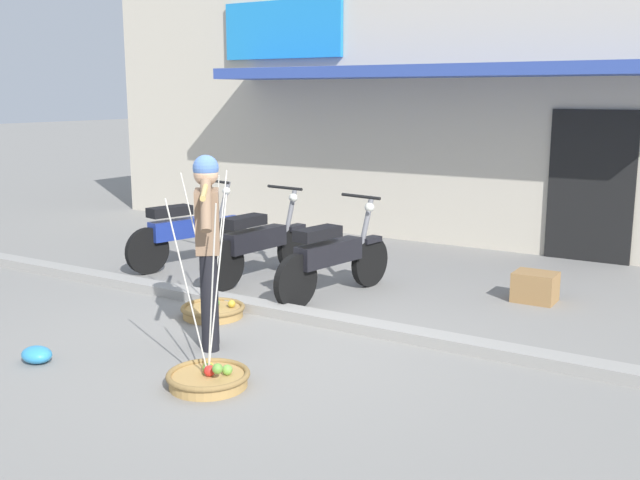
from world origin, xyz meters
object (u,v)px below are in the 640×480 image
object	(u,v)px
plastic_litter_bag	(37,355)
motorcycle_second_in_row	(259,243)
wooden_crate	(535,287)
fruit_basket_left_side	(213,309)
fruit_vendor	(208,238)
fruit_basket_right_side	(209,377)
motorcycle_third_in_row	(333,257)
motorcycle_nearest_shop	(187,232)

from	to	relation	value
plastic_litter_bag	motorcycle_second_in_row	bearing A→B (deg)	91.05
motorcycle_second_in_row	wooden_crate	distance (m)	3.19
plastic_litter_bag	wooden_crate	world-z (taller)	wooden_crate
wooden_crate	fruit_basket_left_side	bearing A→B (deg)	-139.12
fruit_vendor	fruit_basket_right_side	bearing A→B (deg)	-51.30
fruit_basket_left_side	motorcycle_third_in_row	bearing A→B (deg)	61.98
wooden_crate	fruit_basket_right_side	bearing A→B (deg)	-111.82
fruit_basket_right_side	motorcycle_second_in_row	world-z (taller)	fruit_basket_right_side
fruit_vendor	motorcycle_second_in_row	world-z (taller)	fruit_vendor
fruit_basket_left_side	motorcycle_nearest_shop	xyz separation A→B (m)	(-1.69, 1.54, 0.38)
fruit_basket_left_side	wooden_crate	bearing A→B (deg)	40.88
fruit_vendor	wooden_crate	xyz separation A→B (m)	(2.03, 2.96, -0.82)
motorcycle_nearest_shop	plastic_litter_bag	world-z (taller)	motorcycle_nearest_shop
plastic_litter_bag	fruit_basket_left_side	bearing A→B (deg)	76.84
fruit_vendor	fruit_basket_left_side	bearing A→B (deg)	128.49
motorcycle_third_in_row	plastic_litter_bag	distance (m)	3.23
motorcycle_nearest_shop	motorcycle_third_in_row	size ratio (longest dim) A/B	0.98
fruit_vendor	wooden_crate	size ratio (longest dim) A/B	3.85
motorcycle_third_in_row	wooden_crate	distance (m)	2.20
fruit_basket_left_side	motorcycle_third_in_row	world-z (taller)	fruit_basket_left_side
fruit_vendor	wooden_crate	world-z (taller)	fruit_vendor
plastic_litter_bag	motorcycle_nearest_shop	bearing A→B (deg)	111.06
fruit_vendor	plastic_litter_bag	bearing A→B (deg)	-132.61
fruit_vendor	wooden_crate	distance (m)	3.68
fruit_vendor	plastic_litter_bag	xyz separation A→B (m)	(-0.98, -1.06, -0.91)
fruit_basket_right_side	plastic_litter_bag	distance (m)	1.59
plastic_litter_bag	fruit_basket_right_side	bearing A→B (deg)	13.09
fruit_basket_left_side	fruit_basket_right_side	world-z (taller)	same
motorcycle_third_in_row	plastic_litter_bag	xyz separation A→B (m)	(-1.08, -3.02, -0.38)
fruit_vendor	motorcycle_second_in_row	size ratio (longest dim) A/B	0.93
fruit_basket_right_side	wooden_crate	bearing A→B (deg)	68.18
motorcycle_nearest_shop	motorcycle_third_in_row	xyz separation A→B (m)	(2.35, -0.29, 0.00)
motorcycle_nearest_shop	motorcycle_third_in_row	distance (m)	2.37
fruit_vendor	motorcycle_nearest_shop	size ratio (longest dim) A/B	0.95
fruit_vendor	plastic_litter_bag	distance (m)	1.71
fruit_vendor	motorcycle_nearest_shop	bearing A→B (deg)	135.11
motorcycle_nearest_shop	plastic_litter_bag	distance (m)	3.57
plastic_litter_bag	wooden_crate	distance (m)	5.03
fruit_basket_left_side	fruit_vendor	bearing A→B (deg)	-51.51
fruit_basket_right_side	motorcycle_third_in_row	xyz separation A→B (m)	(-0.47, 2.66, 0.38)
fruit_vendor	motorcycle_third_in_row	size ratio (longest dim) A/B	0.94
motorcycle_third_in_row	plastic_litter_bag	size ratio (longest dim) A/B	6.45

